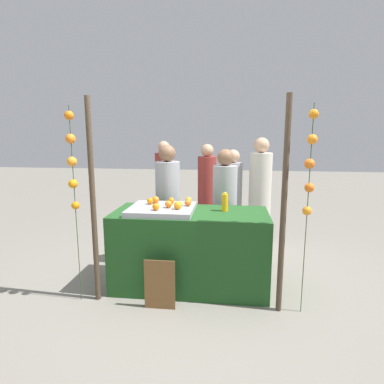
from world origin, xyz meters
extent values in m
plane|color=gray|center=(0.00, 0.00, 0.00)|extent=(24.00, 24.00, 0.00)
cube|color=#1E4C1E|center=(0.00, 0.00, 0.45)|extent=(1.75, 0.79, 0.89)
cube|color=#9EA0A5|center=(-0.32, -0.05, 0.92)|extent=(0.72, 0.65, 0.06)
sphere|color=orange|center=(-0.48, 0.07, 0.99)|extent=(0.07, 0.07, 0.07)
sphere|color=orange|center=(-0.35, -0.22, 0.99)|extent=(0.08, 0.08, 0.08)
sphere|color=orange|center=(-0.24, 0.13, 0.99)|extent=(0.07, 0.07, 0.07)
sphere|color=orange|center=(-0.12, -0.07, 0.99)|extent=(0.07, 0.07, 0.07)
sphere|color=orange|center=(-0.24, -0.08, 0.99)|extent=(0.08, 0.08, 0.08)
sphere|color=orange|center=(-0.04, 0.17, 0.99)|extent=(0.07, 0.07, 0.07)
sphere|color=orange|center=(-0.12, -0.14, 1.00)|extent=(0.09, 0.09, 0.09)
sphere|color=orange|center=(-0.03, 0.03, 0.99)|extent=(0.08, 0.08, 0.08)
sphere|color=orange|center=(-0.43, 0.13, 0.99)|extent=(0.08, 0.08, 0.08)
cylinder|color=#F3A915|center=(0.38, 0.08, 0.99)|extent=(0.07, 0.07, 0.20)
cylinder|color=yellow|center=(0.38, 0.08, 1.10)|extent=(0.04, 0.04, 0.02)
cube|color=brown|center=(-0.25, -0.55, 0.25)|extent=(0.32, 0.01, 0.53)
cube|color=black|center=(-0.25, -0.54, 0.25)|extent=(0.29, 0.02, 0.51)
cylinder|color=#99999E|center=(-0.38, 0.63, 0.70)|extent=(0.32, 0.32, 1.40)
sphere|color=brown|center=(-0.38, 0.63, 1.51)|extent=(0.22, 0.22, 0.22)
cylinder|color=#99999E|center=(0.37, 0.62, 0.68)|extent=(0.31, 0.31, 1.36)
sphere|color=brown|center=(0.37, 0.62, 1.46)|extent=(0.21, 0.21, 0.21)
cylinder|color=maroon|center=(0.04, 1.96, 0.69)|extent=(0.32, 0.32, 1.37)
sphere|color=tan|center=(0.04, 1.96, 1.48)|extent=(0.21, 0.21, 0.21)
cylinder|color=#99999E|center=(0.48, 1.57, 0.66)|extent=(0.30, 0.30, 1.31)
sphere|color=tan|center=(0.48, 1.57, 1.41)|extent=(0.20, 0.20, 0.20)
cylinder|color=maroon|center=(-0.78, 2.29, 0.70)|extent=(0.33, 0.33, 1.41)
sphere|color=tan|center=(-0.78, 2.29, 1.52)|extent=(0.22, 0.22, 0.22)
cylinder|color=beige|center=(0.90, 1.48, 0.74)|extent=(0.34, 0.34, 1.47)
sphere|color=tan|center=(0.90, 1.48, 1.59)|extent=(0.23, 0.23, 0.23)
cylinder|color=#473828|center=(-0.95, -0.43, 1.07)|extent=(0.06, 0.06, 2.13)
cylinder|color=#473828|center=(0.95, -0.43, 1.07)|extent=(0.06, 0.06, 2.13)
cylinder|color=#2D4C23|center=(-1.13, -0.47, 1.02)|extent=(0.01, 0.01, 2.04)
sphere|color=orange|center=(-1.13, -0.47, 1.94)|extent=(0.09, 0.09, 0.09)
sphere|color=orange|center=(-1.14, -0.47, 1.72)|extent=(0.10, 0.10, 0.10)
sphere|color=orange|center=(-1.13, -0.47, 1.49)|extent=(0.10, 0.10, 0.10)
sphere|color=orange|center=(-1.13, -0.48, 1.27)|extent=(0.09, 0.09, 0.09)
sphere|color=orange|center=(-1.13, -0.47, 1.04)|extent=(0.08, 0.08, 0.08)
cylinder|color=#2D4C23|center=(1.17, -0.44, 1.02)|extent=(0.01, 0.01, 2.04)
sphere|color=orange|center=(1.18, -0.43, 1.94)|extent=(0.09, 0.09, 0.09)
sphere|color=orange|center=(1.18, -0.44, 1.72)|extent=(0.09, 0.09, 0.09)
sphere|color=orange|center=(1.17, -0.43, 1.49)|extent=(0.10, 0.10, 0.10)
sphere|color=orange|center=(1.18, -0.43, 1.27)|extent=(0.09, 0.09, 0.09)
sphere|color=orange|center=(1.17, -0.43, 1.04)|extent=(0.09, 0.09, 0.09)
camera|label=1|loc=(0.44, -3.54, 1.78)|focal=30.29mm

